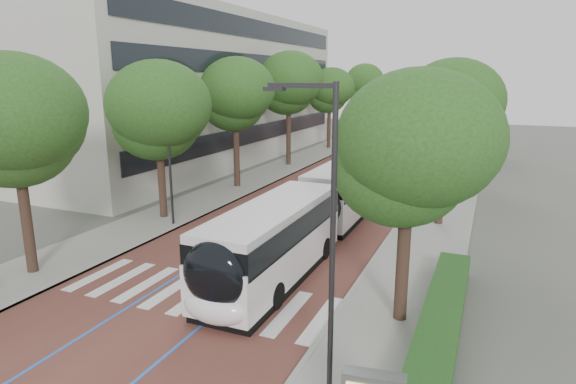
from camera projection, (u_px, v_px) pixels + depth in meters
name	position (u px, v px, depth m)	size (l,w,h in m)	color
ground	(179.00, 305.00, 17.75)	(160.00, 160.00, 0.00)	#51544C
road	(392.00, 152.00, 53.53)	(11.00, 140.00, 0.02)	#582E27
sidewalk_left	(328.00, 148.00, 56.37)	(4.00, 140.00, 0.12)	gray
sidewalk_right	(464.00, 156.00, 50.66)	(4.00, 140.00, 0.12)	gray
kerb_left	(344.00, 149.00, 55.65)	(0.20, 140.00, 0.14)	gray
kerb_right	(445.00, 155.00, 51.38)	(0.20, 140.00, 0.14)	gray
zebra_crossing	(199.00, 294.00, 18.56)	(10.55, 3.60, 0.01)	silver
lane_line_left	(378.00, 151.00, 54.13)	(0.12, 126.00, 0.01)	blue
lane_line_right	(407.00, 153.00, 52.92)	(0.12, 126.00, 0.01)	blue
office_building	(180.00, 89.00, 48.57)	(18.11, 40.00, 14.00)	#BCB9AE
hedge	(436.00, 345.00, 14.16)	(1.20, 14.00, 0.80)	#1F4618
streetlight_near	(326.00, 224.00, 11.41)	(1.82, 0.20, 8.00)	#28282A
streetlight_far	(440.00, 126.00, 33.78)	(1.82, 0.20, 8.00)	#28282A
lamp_post_left	(169.00, 154.00, 26.26)	(0.14, 0.14, 8.00)	#28282A
trees_left	(268.00, 96.00, 40.16)	(5.95, 60.40, 9.90)	black
trees_right	(459.00, 109.00, 34.69)	(5.78, 47.46, 8.61)	black
lead_bus	(307.00, 218.00, 23.04)	(2.61, 18.41, 3.20)	black
bus_queued_0	(377.00, 165.00, 36.98)	(2.79, 12.45, 3.20)	white
bus_queued_1	(413.00, 143.00, 48.85)	(3.08, 12.50, 3.20)	white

